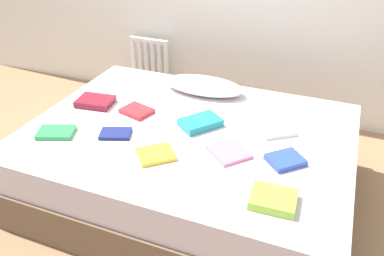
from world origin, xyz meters
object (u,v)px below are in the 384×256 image
at_px(textbook_maroon, 95,102).
at_px(textbook_yellow, 156,154).
at_px(textbook_red, 137,111).
at_px(textbook_pink, 229,152).
at_px(textbook_blue, 285,160).
at_px(textbook_green, 56,132).
at_px(bed, 189,162).
at_px(textbook_lime, 273,199).
at_px(textbook_navy, 116,134).
at_px(textbook_teal, 200,123).
at_px(textbook_white, 277,131).
at_px(radiator, 150,64).
at_px(pillow, 204,86).

bearing_deg(textbook_maroon, textbook_yellow, -38.48).
relative_size(textbook_red, textbook_pink, 0.92).
bearing_deg(textbook_blue, textbook_green, 145.64).
height_order(bed, textbook_maroon, textbook_maroon).
bearing_deg(textbook_red, textbook_lime, -12.15).
relative_size(textbook_navy, textbook_red, 0.96).
xyz_separation_m(textbook_navy, textbook_teal, (0.44, 0.29, 0.01)).
distance_m(textbook_white, textbook_pink, 0.38).
bearing_deg(textbook_lime, textbook_green, 172.13).
xyz_separation_m(textbook_yellow, textbook_teal, (0.11, 0.40, 0.01)).
bearing_deg(textbook_navy, textbook_blue, -14.68).
height_order(textbook_lime, textbook_maroon, same).
xyz_separation_m(textbook_navy, textbook_pink, (0.69, 0.07, -0.00)).
bearing_deg(textbook_maroon, radiator, 91.34).
relative_size(radiator, pillow, 0.85).
bearing_deg(pillow, textbook_red, -123.15).
bearing_deg(textbook_green, textbook_navy, -1.47).
xyz_separation_m(textbook_white, textbook_red, (-0.91, -0.10, 0.00)).
xyz_separation_m(pillow, textbook_yellow, (0.04, -0.87, -0.04)).
relative_size(bed, textbook_pink, 9.69).
bearing_deg(bed, textbook_maroon, 174.90).
bearing_deg(textbook_lime, textbook_yellow, 165.82).
relative_size(radiator, textbook_yellow, 2.56).
height_order(radiator, textbook_blue, radiator).
xyz_separation_m(radiator, textbook_red, (0.49, -1.14, 0.16)).
xyz_separation_m(bed, textbook_red, (-0.40, 0.06, 0.27)).
distance_m(textbook_green, textbook_pink, 1.05).
distance_m(bed, radiator, 1.50).
bearing_deg(textbook_pink, textbook_blue, 47.33).
xyz_separation_m(textbook_maroon, textbook_green, (-0.00, -0.42, -0.01)).
relative_size(radiator, textbook_red, 2.63).
height_order(textbook_teal, textbook_red, textbook_teal).
bearing_deg(textbook_teal, textbook_red, 127.45).
distance_m(radiator, textbook_yellow, 1.76).
height_order(textbook_lime, textbook_white, textbook_lime).
bearing_deg(radiator, textbook_pink, -48.56).
xyz_separation_m(bed, textbook_teal, (0.05, 0.06, 0.28)).
relative_size(textbook_maroon, textbook_green, 1.12).
xyz_separation_m(pillow, textbook_pink, (0.41, -0.69, -0.04)).
bearing_deg(textbook_yellow, textbook_teal, 33.02).
distance_m(textbook_blue, textbook_lime, 0.35).
relative_size(radiator, textbook_navy, 2.75).
xyz_separation_m(textbook_white, textbook_maroon, (-1.24, -0.10, 0.01)).
height_order(bed, textbook_green, textbook_green).
xyz_separation_m(textbook_navy, textbook_lime, (1.01, -0.25, 0.01)).
bearing_deg(textbook_yellow, pillow, 51.15).
bearing_deg(textbook_yellow, textbook_navy, 120.12).
xyz_separation_m(pillow, textbook_teal, (0.15, -0.46, -0.03)).
height_order(textbook_lime, textbook_teal, textbook_teal).
bearing_deg(textbook_teal, bed, 177.88).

